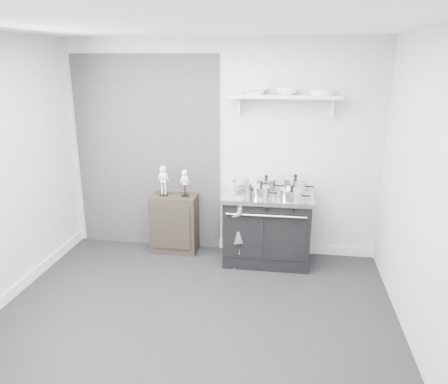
{
  "coord_description": "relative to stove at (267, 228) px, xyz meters",
  "views": [
    {
      "loc": [
        0.86,
        -3.56,
        2.45
      ],
      "look_at": [
        0.18,
        0.95,
        1.04
      ],
      "focal_mm": 35.0,
      "sensor_mm": 36.0,
      "label": 1
    }
  ],
  "objects": [
    {
      "name": "pot_front_right",
      "position": [
        0.28,
        -0.18,
        0.5
      ],
      "size": [
        0.35,
        0.26,
        0.17
      ],
      "color": "silver",
      "rests_on": "stove"
    },
    {
      "name": "side_cabinet",
      "position": [
        -1.21,
        0.13,
        -0.06
      ],
      "size": [
        0.59,
        0.34,
        0.76
      ],
      "primitive_type": "cube",
      "color": "black",
      "rests_on": "ground"
    },
    {
      "name": "stove",
      "position": [
        0.0,
        0.0,
        0.0
      ],
      "size": [
        1.09,
        0.68,
        0.88
      ],
      "color": "black",
      "rests_on": "ground"
    },
    {
      "name": "pot_back_right",
      "position": [
        0.32,
        0.11,
        0.53
      ],
      "size": [
        0.36,
        0.28,
        0.23
      ],
      "color": "silver",
      "rests_on": "stove"
    },
    {
      "name": "plate_stack",
      "position": [
        0.57,
        0.19,
        1.63
      ],
      "size": [
        0.27,
        0.27,
        0.06
      ],
      "primitive_type": "cylinder",
      "color": "silver",
      "rests_on": "wall_shelf"
    },
    {
      "name": "pot_front_center",
      "position": [
        -0.08,
        -0.14,
        0.5
      ],
      "size": [
        0.3,
        0.21,
        0.17
      ],
      "color": "silver",
      "rests_on": "stove"
    },
    {
      "name": "skeleton_torso",
      "position": [
        -1.06,
        0.13,
        0.52
      ],
      "size": [
        0.11,
        0.07,
        0.4
      ],
      "primitive_type": null,
      "color": "silver",
      "rests_on": "side_cabinet"
    },
    {
      "name": "pot_front_left",
      "position": [
        -0.28,
        -0.09,
        0.52
      ],
      "size": [
        0.28,
        0.19,
        0.2
      ],
      "color": "silver",
      "rests_on": "stove"
    },
    {
      "name": "bowl_large",
      "position": [
        -0.2,
        0.19,
        1.64
      ],
      "size": [
        0.31,
        0.31,
        0.08
      ],
      "primitive_type": "imported",
      "color": "white",
      "rests_on": "wall_shelf"
    },
    {
      "name": "room_shell",
      "position": [
        -0.73,
        -1.33,
        1.2
      ],
      "size": [
        4.02,
        3.62,
        2.71
      ],
      "color": "#B2B2AF",
      "rests_on": "ground"
    },
    {
      "name": "ground",
      "position": [
        -0.64,
        -1.48,
        -0.44
      ],
      "size": [
        4.0,
        4.0,
        0.0
      ],
      "primitive_type": "plane",
      "color": "black",
      "rests_on": "ground"
    },
    {
      "name": "child",
      "position": [
        -0.34,
        -0.18,
        0.13
      ],
      "size": [
        0.35,
        0.46,
        1.13
      ],
      "primitive_type": "imported",
      "rotation": [
        0.0,
        0.0,
        -1.36
      ],
      "color": "gray",
      "rests_on": "ground"
    },
    {
      "name": "pot_back_left",
      "position": [
        -0.03,
        0.13,
        0.52
      ],
      "size": [
        0.34,
        0.25,
        0.21
      ],
      "color": "silver",
      "rests_on": "stove"
    },
    {
      "name": "bowl_small",
      "position": [
        0.17,
        0.19,
        1.64
      ],
      "size": [
        0.26,
        0.26,
        0.08
      ],
      "primitive_type": "imported",
      "color": "white",
      "rests_on": "wall_shelf"
    },
    {
      "name": "skeleton_full",
      "position": [
        -1.34,
        0.13,
        0.54
      ],
      "size": [
        0.13,
        0.08,
        0.45
      ],
      "primitive_type": null,
      "color": "silver",
      "rests_on": "side_cabinet"
    },
    {
      "name": "wall_shelf",
      "position": [
        0.16,
        0.2,
        1.57
      ],
      "size": [
        1.3,
        0.26,
        0.24
      ],
      "color": "silver",
      "rests_on": "room_shell"
    }
  ]
}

